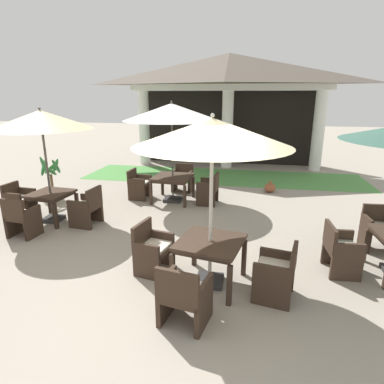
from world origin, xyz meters
TOP-DOWN VIEW (x-y plane):
  - ground_plane at (0.00, 0.00)m, footprint 60.00×60.00m
  - background_pavilion at (0.00, 9.43)m, footprint 8.28×2.92m
  - lawn_strip at (0.00, 7.56)m, footprint 10.08×2.55m
  - patio_chair_near_foreground_north at (3.52, 2.28)m, footprint 0.60×0.53m
  - patio_chair_near_foreground_west at (2.56, 1.20)m, footprint 0.53×0.64m
  - patio_table_mid_left at (-3.57, 2.46)m, footprint 0.95×0.95m
  - patio_umbrella_mid_left at (-3.57, 2.46)m, footprint 2.25×2.25m
  - patio_chair_mid_left_south at (-3.66, 1.52)m, footprint 0.60×0.54m
  - patio_chair_mid_left_east at (-2.62, 2.37)m, footprint 0.61×0.64m
  - patio_chair_mid_left_west at (-4.51, 2.55)m, footprint 0.60×0.59m
  - patio_table_mid_right at (-1.11, 4.47)m, footprint 1.09×1.09m
  - patio_umbrella_mid_right at (-1.11, 4.47)m, footprint 2.59×2.59m
  - patio_chair_mid_right_east at (-0.08, 4.40)m, footprint 0.56×0.64m
  - patio_chair_mid_right_north at (-1.05, 5.50)m, footprint 0.63×0.54m
  - patio_chair_mid_right_west at (-2.14, 4.53)m, footprint 0.56×0.61m
  - patio_table_far_back at (0.46, 0.47)m, footprint 1.13×1.13m
  - patio_umbrella_far_back at (0.46, 0.47)m, footprint 2.27×2.27m
  - patio_chair_far_back_south at (0.25, -0.54)m, footprint 0.69×0.65m
  - patio_chair_far_back_east at (1.47, 0.26)m, footprint 0.65×0.68m
  - patio_chair_far_back_west at (-0.55, 0.68)m, footprint 0.60×0.69m
  - potted_palm_left_edge at (-4.41, 3.79)m, footprint 0.57×0.56m
  - terracotta_urn at (1.64, 5.84)m, footprint 0.34×0.34m

SIDE VIEW (x-z plane):
  - ground_plane at x=0.00m, z-range 0.00..0.00m
  - lawn_strip at x=0.00m, z-range 0.00..0.01m
  - terracotta_urn at x=1.64m, z-range -0.04..0.33m
  - potted_palm_left_edge at x=-4.41m, z-range -0.30..1.02m
  - patio_chair_far_back_west at x=-0.55m, z-range -0.03..0.82m
  - patio_chair_far_back_south at x=0.25m, z-range -0.03..0.84m
  - patio_chair_near_foreground_west at x=2.56m, z-range -0.02..0.83m
  - patio_chair_mid_right_north at x=-1.05m, z-range -0.01..0.82m
  - patio_chair_far_back_east at x=1.47m, z-range -0.01..0.83m
  - patio_chair_mid_right_east at x=-0.08m, z-range -0.02..0.83m
  - patio_chair_mid_right_west at x=-2.14m, z-range -0.01..0.83m
  - patio_chair_near_foreground_north at x=3.52m, z-range -0.01..0.83m
  - patio_chair_mid_left_west at x=-4.51m, z-range -0.01..0.84m
  - patio_chair_mid_left_east at x=-2.62m, z-range -0.03..0.87m
  - patio_chair_mid_left_south at x=-3.66m, z-range -0.02..0.86m
  - patio_table_mid_left at x=-3.57m, z-range 0.25..0.96m
  - patio_table_mid_right at x=-1.11m, z-range 0.27..1.00m
  - patio_table_far_back at x=0.46m, z-range 0.27..1.01m
  - patio_umbrella_mid_left at x=-3.57m, z-range 1.03..3.67m
  - patio_umbrella_far_back at x=0.46m, z-range 1.04..3.68m
  - patio_umbrella_mid_right at x=-1.11m, z-range 1.07..3.82m
  - background_pavilion at x=0.00m, z-range 1.24..5.69m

